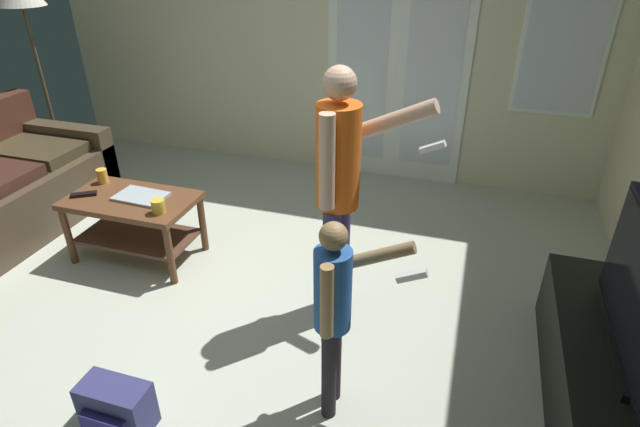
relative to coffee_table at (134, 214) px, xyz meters
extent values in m
cube|color=#B4BAA8|center=(0.73, -0.42, -0.35)|extent=(5.29, 4.87, 0.02)
cube|color=beige|center=(0.73, 1.99, 1.04)|extent=(5.29, 0.06, 2.77)
cube|color=white|center=(1.16, 1.95, 0.72)|extent=(0.63, 0.02, 2.18)
cube|color=silver|center=(1.16, 1.93, 0.77)|extent=(0.47, 0.01, 1.88)
cube|color=white|center=(1.79, 1.95, 0.72)|extent=(0.63, 0.02, 2.18)
cube|color=silver|center=(1.79, 1.93, 0.77)|extent=(0.47, 0.01, 1.88)
cube|color=white|center=(2.78, 1.95, 1.11)|extent=(0.65, 0.02, 1.42)
cube|color=silver|center=(2.78, 1.93, 1.11)|extent=(0.59, 0.01, 1.36)
cube|color=#473A29|center=(-1.24, 0.77, -0.03)|extent=(0.94, 0.16, 0.62)
cube|color=#423925|center=(-1.21, 0.44, 0.16)|extent=(0.70, 0.46, 0.09)
cube|color=brown|center=(0.00, 0.00, 0.11)|extent=(0.88, 0.51, 0.04)
cube|color=#533425|center=(0.00, 0.00, -0.18)|extent=(0.80, 0.43, 0.02)
cylinder|color=brown|center=(-0.41, -0.22, -0.13)|extent=(0.05, 0.05, 0.44)
cylinder|color=brown|center=(0.41, -0.22, -0.13)|extent=(0.05, 0.05, 0.44)
cylinder|color=brown|center=(-0.41, 0.22, -0.13)|extent=(0.05, 0.05, 0.44)
cylinder|color=brown|center=(0.41, 0.22, -0.13)|extent=(0.05, 0.05, 0.44)
cube|color=black|center=(2.97, -0.64, -0.14)|extent=(0.47, 1.76, 0.41)
cube|color=black|center=(2.97, -0.64, 0.09)|extent=(0.08, 0.42, 0.04)
cube|color=black|center=(2.95, -0.64, 0.41)|extent=(0.00, 1.15, 0.55)
cylinder|color=#39305F|center=(1.52, -0.23, 0.03)|extent=(0.10, 0.10, 0.74)
cylinder|color=#39305F|center=(1.53, -0.07, 0.03)|extent=(0.10, 0.10, 0.74)
cylinder|color=orange|center=(1.52, -0.15, 0.69)|extent=(0.24, 0.24, 0.58)
sphere|color=#D3A788|center=(1.52, -0.15, 1.09)|extent=(0.18, 0.18, 0.18)
cylinder|color=#D3A788|center=(1.51, -0.31, 0.72)|extent=(0.08, 0.08, 0.52)
cylinder|color=#D3A788|center=(1.77, -0.01, 0.87)|extent=(0.51, 0.13, 0.30)
cube|color=white|center=(2.00, -0.03, 0.76)|extent=(0.14, 0.05, 0.09)
cylinder|color=black|center=(1.71, -0.93, -0.08)|extent=(0.07, 0.07, 0.52)
cylinder|color=black|center=(1.71, -0.82, -0.08)|extent=(0.07, 0.07, 0.52)
cylinder|color=#26559E|center=(1.71, -0.88, 0.38)|extent=(0.17, 0.17, 0.41)
sphere|color=olive|center=(1.71, -0.88, 0.66)|extent=(0.12, 0.12, 0.12)
cylinder|color=olive|center=(1.72, -0.99, 0.40)|extent=(0.06, 0.06, 0.36)
cylinder|color=olive|center=(1.87, -0.75, 0.51)|extent=(0.36, 0.08, 0.20)
cube|color=white|center=(2.03, -0.74, 0.43)|extent=(0.14, 0.05, 0.08)
cylinder|color=#2B2E22|center=(-1.61, 1.08, -0.33)|extent=(0.26, 0.26, 0.02)
cylinder|color=brown|center=(-1.61, 1.08, 0.44)|extent=(0.03, 0.03, 1.57)
cube|color=navy|center=(0.77, -1.29, -0.22)|extent=(0.34, 0.17, 0.25)
cube|color=#A9B4BC|center=(0.07, 0.03, 0.14)|extent=(0.35, 0.24, 0.02)
cylinder|color=gold|center=(0.31, -0.12, 0.18)|extent=(0.09, 0.09, 0.09)
cylinder|color=gold|center=(-0.33, 0.15, 0.18)|extent=(0.08, 0.08, 0.11)
cube|color=black|center=(-0.33, -0.07, 0.14)|extent=(0.17, 0.13, 0.02)
camera|label=1|loc=(2.20, -2.60, 1.77)|focal=28.79mm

